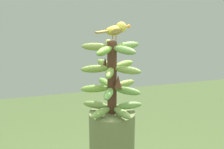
# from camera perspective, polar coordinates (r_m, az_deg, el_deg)

# --- Properties ---
(banana_bunch) EXTENTS (0.30, 0.31, 0.36)m
(banana_bunch) POSITION_cam_1_polar(r_m,az_deg,el_deg) (1.77, -0.00, -0.52)
(banana_bunch) COLOR #4C2D1E
(banana_bunch) RESTS_ON banana_tree
(perched_bird) EXTENTS (0.10, 0.19, 0.08)m
(perched_bird) POSITION_cam_1_polar(r_m,az_deg,el_deg) (1.77, 0.73, 6.96)
(perched_bird) COLOR #C68933
(perched_bird) RESTS_ON banana_bunch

